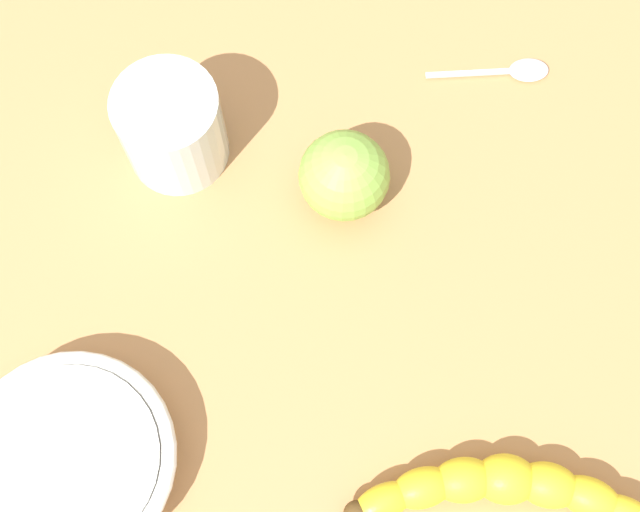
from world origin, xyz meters
TOP-DOWN VIEW (x-y plane):
  - wooden_tabletop at (0.00, 0.00)cm, footprint 120.00×120.00cm
  - banana at (12.26, -15.00)cm, footprint 24.24×6.41cm
  - smoothie_glass at (-15.57, 12.71)cm, footprint 8.73×8.73cm
  - ceramic_bowl at (-20.55, -14.57)cm, footprint 16.41×16.41cm
  - green_apple_fruit at (-1.02, 9.35)cm, footprint 7.60×7.60cm
  - teaspoon at (14.57, 22.18)cm, footprint 11.29×2.79cm

SIDE VIEW (x-z plane):
  - wooden_tabletop at x=0.00cm, z-range 0.00..3.00cm
  - teaspoon at x=14.57cm, z-range 3.00..3.80cm
  - banana at x=12.26cm, z-range 3.00..6.79cm
  - ceramic_bowl at x=-20.55cm, z-range 3.41..7.43cm
  - green_apple_fruit at x=-1.02cm, z-range 3.00..10.60cm
  - smoothie_glass at x=-15.57cm, z-range 2.87..11.53cm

